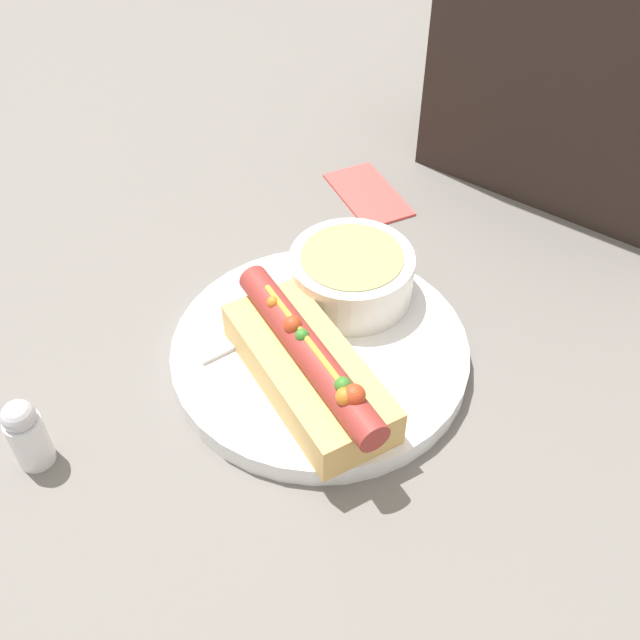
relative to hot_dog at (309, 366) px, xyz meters
name	(u,v)px	position (x,y,z in m)	size (l,w,h in m)	color
ground_plane	(320,360)	(-0.02, 0.04, -0.04)	(4.00, 4.00, 0.00)	slate
dinner_plate	(320,352)	(-0.02, 0.04, -0.03)	(0.26, 0.26, 0.02)	white
hot_dog	(309,366)	(0.00, 0.00, 0.00)	(0.19, 0.14, 0.06)	#DBAD60
soup_bowl	(351,273)	(-0.04, 0.11, 0.00)	(0.11, 0.11, 0.05)	silver
spoon	(308,308)	(-0.05, 0.07, -0.02)	(0.06, 0.15, 0.01)	#B7B7BC
napkin	(368,193)	(-0.12, 0.27, -0.04)	(0.13, 0.11, 0.01)	#E04C47
salt_shaker	(27,434)	(-0.14, -0.17, -0.01)	(0.03, 0.03, 0.07)	silver
seated_diner	(614,17)	(0.05, 0.44, 0.15)	(0.32, 0.14, 0.44)	#2D231E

